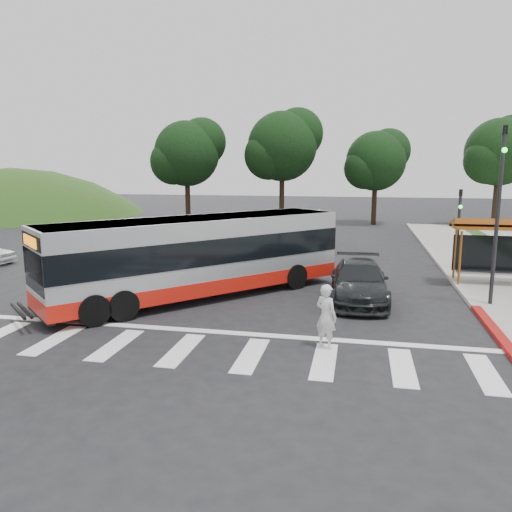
# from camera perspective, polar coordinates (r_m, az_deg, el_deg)

# --- Properties ---
(ground) EXTENTS (140.00, 140.00, 0.00)m
(ground) POSITION_cam_1_polar(r_m,az_deg,el_deg) (18.96, -3.28, -5.40)
(ground) COLOR black
(ground) RESTS_ON ground
(sidewalk_east) EXTENTS (4.00, 40.00, 0.12)m
(sidewalk_east) POSITION_cam_1_polar(r_m,az_deg,el_deg) (26.85, 24.95, -1.58)
(sidewalk_east) COLOR gray
(sidewalk_east) RESTS_ON ground
(curb_east) EXTENTS (0.30, 40.00, 0.15)m
(curb_east) POSITION_cam_1_polar(r_m,az_deg,el_deg) (26.45, 20.73, -1.41)
(curb_east) COLOR #9E9991
(curb_east) RESTS_ON ground
(curb_east_red) EXTENTS (0.32, 6.00, 0.15)m
(curb_east_red) POSITION_cam_1_polar(r_m,az_deg,el_deg) (16.95, 25.87, -8.07)
(curb_east_red) COLOR maroon
(curb_east_red) RESTS_ON ground
(hillside_nw) EXTENTS (44.00, 44.00, 10.00)m
(hillside_nw) POSITION_cam_1_polar(r_m,az_deg,el_deg) (60.39, -25.88, 4.32)
(hillside_nw) COLOR #1C4215
(hillside_nw) RESTS_ON ground
(crosswalk_ladder) EXTENTS (18.00, 2.60, 0.01)m
(crosswalk_ladder) POSITION_cam_1_polar(r_m,az_deg,el_deg) (14.43, -8.52, -10.55)
(crosswalk_ladder) COLOR silver
(crosswalk_ladder) RESTS_ON ground
(bus_shelter) EXTENTS (4.20, 1.60, 2.86)m
(bus_shelter) POSITION_cam_1_polar(r_m,az_deg,el_deg) (23.68, 26.44, 2.47)
(bus_shelter) COLOR #9A5219
(bus_shelter) RESTS_ON sidewalk_east
(traffic_signal_ne_tall) EXTENTS (0.18, 0.37, 6.50)m
(traffic_signal_ne_tall) POSITION_cam_1_polar(r_m,az_deg,el_deg) (19.76, 26.01, 5.65)
(traffic_signal_ne_tall) COLOR black
(traffic_signal_ne_tall) RESTS_ON ground
(traffic_signal_ne_short) EXTENTS (0.18, 0.37, 4.00)m
(traffic_signal_ne_short) POSITION_cam_1_polar(r_m,az_deg,el_deg) (26.69, 22.17, 3.81)
(traffic_signal_ne_short) COLOR black
(traffic_signal_ne_short) RESTS_ON ground
(tree_ne_a) EXTENTS (6.16, 5.74, 9.30)m
(tree_ne_a) POSITION_cam_1_polar(r_m,az_deg,el_deg) (47.09, 26.14, 10.74)
(tree_ne_a) COLOR black
(tree_ne_a) RESTS_ON parking_lot
(tree_north_a) EXTENTS (6.60, 6.15, 10.17)m
(tree_north_a) POSITION_cam_1_polar(r_m,az_deg,el_deg) (44.25, 3.14, 12.53)
(tree_north_a) COLOR black
(tree_north_a) RESTS_ON ground
(tree_north_b) EXTENTS (5.72, 5.33, 8.43)m
(tree_north_b) POSITION_cam_1_polar(r_m,az_deg,el_deg) (45.71, 13.63, 10.61)
(tree_north_b) COLOR black
(tree_north_b) RESTS_ON ground
(tree_north_c) EXTENTS (6.16, 5.74, 9.30)m
(tree_north_c) POSITION_cam_1_polar(r_m,az_deg,el_deg) (44.23, -7.81, 11.64)
(tree_north_c) COLOR black
(tree_north_c) RESTS_ON ground
(transit_bus) EXTENTS (10.12, 10.79, 3.14)m
(transit_bus) POSITION_cam_1_polar(r_m,az_deg,el_deg) (19.65, -6.48, -0.19)
(transit_bus) COLOR #AAADAF
(transit_bus) RESTS_ON ground
(pedestrian) EXTENTS (0.81, 0.74, 1.86)m
(pedestrian) POSITION_cam_1_polar(r_m,az_deg,el_deg) (14.28, 8.02, -6.85)
(pedestrian) COLOR silver
(pedestrian) RESTS_ON ground
(dark_sedan) EXTENTS (2.30, 5.28, 1.51)m
(dark_sedan) POSITION_cam_1_polar(r_m,az_deg,el_deg) (19.53, 11.68, -2.85)
(dark_sedan) COLOR black
(dark_sedan) RESTS_ON ground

